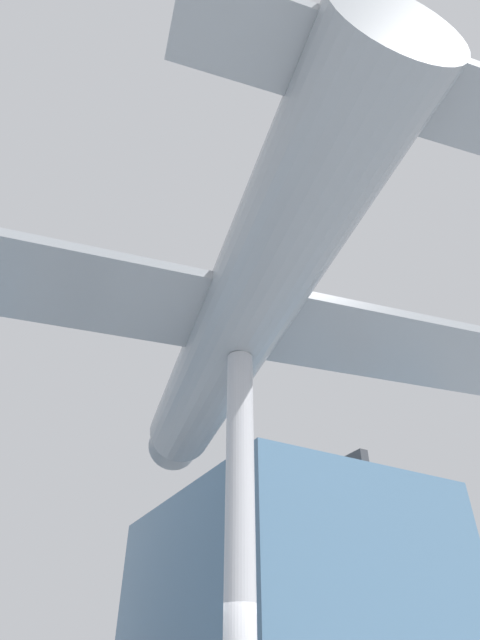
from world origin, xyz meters
The scene contains 3 objects.
glass_pavilion_right centered at (8.69, 12.48, 3.98)m, with size 9.46×12.96×8.54m.
support_pylon_central centered at (0.00, 0.00, 3.24)m, with size 0.46×0.46×6.48m.
suspended_airplane centered at (0.04, 0.19, 7.36)m, with size 14.68×12.94×3.18m.
Camera 1 is at (-3.78, -6.91, 1.63)m, focal length 28.00 mm.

